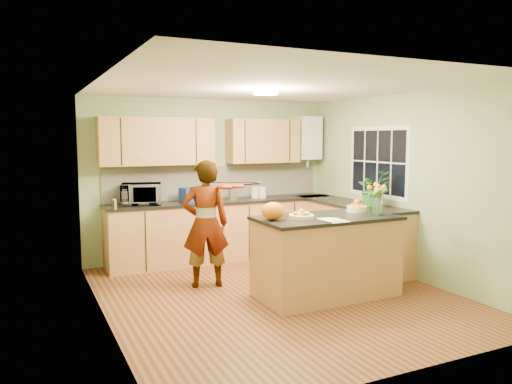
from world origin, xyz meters
name	(u,v)px	position (x,y,z in m)	size (l,w,h in m)	color
floor	(276,295)	(0.00, 0.00, 0.00)	(4.50, 4.50, 0.00)	#532817
ceiling	(277,86)	(0.00, 0.00, 2.50)	(4.00, 4.50, 0.02)	silver
wall_back	(211,179)	(0.00, 2.25, 1.25)	(4.00, 0.02, 2.50)	#98AF7D
wall_front	(410,221)	(0.00, -2.25, 1.25)	(4.00, 0.02, 2.50)	#98AF7D
wall_left	(103,202)	(-2.00, 0.00, 1.25)	(0.02, 4.50, 2.50)	#98AF7D
wall_right	(406,186)	(2.00, 0.00, 1.25)	(0.02, 4.50, 2.50)	#98AF7D
back_counter	(224,230)	(0.10, 1.95, 0.47)	(3.64, 0.62, 0.94)	#A27441
right_counter	(350,233)	(1.70, 0.85, 0.47)	(0.62, 2.24, 0.94)	#A27441
splashback	(217,182)	(0.10, 2.23, 1.20)	(3.60, 0.02, 0.52)	silver
upper_cabinets	(203,141)	(-0.18, 2.08, 1.85)	(3.20, 0.34, 0.70)	#A27441
boiler	(308,138)	(1.70, 2.09, 1.90)	(0.40, 0.30, 0.86)	white
window_right	(378,162)	(1.99, 0.60, 1.55)	(0.01, 1.30, 1.05)	white
light_switch	(115,204)	(-1.99, -0.60, 1.30)	(0.02, 0.09, 0.09)	white
ceiling_lamp	(265,92)	(0.00, 0.30, 2.46)	(0.30, 0.30, 0.07)	#FFEABF
peninsula_island	(326,256)	(0.53, -0.28, 0.49)	(1.70, 0.87, 0.97)	#A27441
fruit_dish	(302,215)	(0.18, -0.28, 1.01)	(0.29, 0.29, 0.10)	beige
orange_bowl	(357,207)	(1.08, -0.13, 1.03)	(0.25, 0.25, 0.15)	beige
flower_vase	(377,190)	(1.13, -0.46, 1.28)	(0.25, 0.25, 0.46)	silver
orange_bag	(273,211)	(-0.17, -0.23, 1.07)	(0.27, 0.23, 0.20)	orange
papers	(334,220)	(0.43, -0.58, 0.98)	(0.23, 0.32, 0.01)	white
violinist	(205,224)	(-0.65, 0.71, 0.81)	(0.59, 0.39, 1.63)	#DBA886
violin	(226,186)	(-0.45, 0.49, 1.30)	(0.56, 0.23, 0.11)	#4D0904
microwave	(141,194)	(-1.17, 1.97, 1.09)	(0.56, 0.38, 0.31)	white
blue_box	(190,195)	(-0.46, 1.92, 1.05)	(0.27, 0.20, 0.22)	navy
kettle	(233,193)	(0.24, 1.92, 1.05)	(0.14, 0.14, 0.27)	#B5B5BA
jar_cream	(255,192)	(0.65, 1.97, 1.03)	(0.12, 0.12, 0.18)	beige
jar_white	(263,192)	(0.76, 1.92, 1.03)	(0.12, 0.12, 0.18)	white
potted_plant	(373,188)	(1.70, 0.33, 1.20)	(0.47, 0.40, 0.52)	#2C7928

